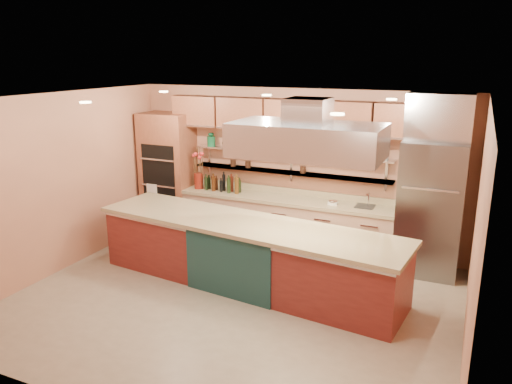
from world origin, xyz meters
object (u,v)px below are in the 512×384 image
at_px(refrigerator, 430,209).
at_px(island, 246,254).
at_px(copper_kettle, 227,143).
at_px(flower_vase, 199,181).
at_px(kitchen_scale, 333,202).
at_px(green_canister, 260,144).

relative_size(refrigerator, island, 0.45).
bearing_deg(copper_kettle, refrigerator, -3.63).
relative_size(flower_vase, kitchen_scale, 1.92).
bearing_deg(kitchen_scale, green_canister, -176.00).
bearing_deg(island, refrigerator, 39.21).
relative_size(island, green_canister, 24.90).
bearing_deg(green_canister, refrigerator, -4.43).
height_order(kitchen_scale, green_canister, green_canister).
distance_m(refrigerator, green_canister, 3.07).
bearing_deg(kitchen_scale, copper_kettle, -173.29).
distance_m(flower_vase, copper_kettle, 0.89).
xyz_separation_m(refrigerator, green_canister, (-2.97, 0.23, 0.76)).
distance_m(island, kitchen_scale, 1.85).
height_order(flower_vase, kitchen_scale, flower_vase).
bearing_deg(refrigerator, copper_kettle, 176.37).
bearing_deg(refrigerator, green_canister, 175.57).
distance_m(copper_kettle, green_canister, 0.65).
relative_size(refrigerator, kitchen_scale, 13.74).
relative_size(kitchen_scale, green_canister, 0.81).
bearing_deg(kitchen_scale, flower_vase, -167.28).
xyz_separation_m(flower_vase, kitchen_scale, (2.58, 0.00, -0.10)).
xyz_separation_m(island, kitchen_scale, (0.87, 1.56, 0.48)).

